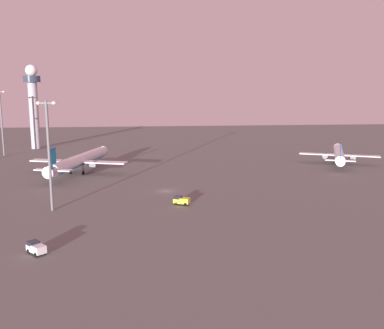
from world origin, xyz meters
name	(u,v)px	position (x,y,z in m)	size (l,w,h in m)	color
ground_plane	(166,191)	(0.00, 0.00, 0.00)	(416.00, 416.00, 0.00)	#605E5B
control_tower	(33,101)	(-60.57, 94.61, 23.43)	(8.00, 8.00, 40.68)	#A8A8B2
airplane_near_gate	(79,161)	(-29.65, 29.83, 4.40)	(35.01, 44.58, 11.64)	white
airplane_far_stand	(339,154)	(70.24, 38.40, 3.81)	(29.52, 37.41, 10.07)	white
cargo_loader	(36,248)	(-25.92, -45.89, 1.18)	(4.23, 4.38, 2.25)	white
baggage_tractor	(181,200)	(3.37, -15.18, 1.18)	(4.58, 3.58, 2.25)	yellow
apron_light_west	(1,119)	(-69.11, 73.09, 16.21)	(4.80, 0.90, 28.67)	slate
apron_light_central	(49,149)	(-29.10, -17.16, 15.45)	(4.80, 0.90, 27.17)	slate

